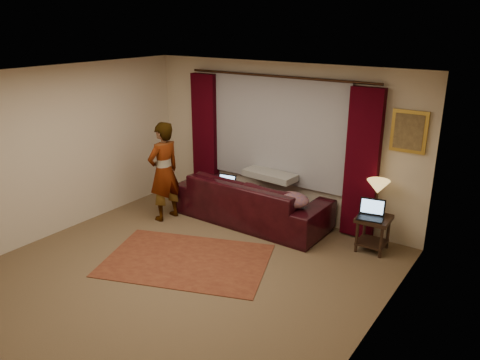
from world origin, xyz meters
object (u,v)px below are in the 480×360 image
at_px(tiffany_lamp, 377,197).
at_px(person, 164,172).
at_px(laptop_sofa, 224,183).
at_px(sofa, 252,192).
at_px(laptop_table, 371,210).
at_px(end_table, 373,233).

relative_size(tiffany_lamp, person, 0.31).
xyz_separation_m(laptop_sofa, person, (-0.84, -0.55, 0.20)).
xyz_separation_m(sofa, laptop_sofa, (-0.43, -0.19, 0.12)).
bearing_deg(person, laptop_sofa, 130.23).
xyz_separation_m(sofa, tiffany_lamp, (2.01, 0.23, 0.27)).
bearing_deg(laptop_table, sofa, 169.71).
xyz_separation_m(sofa, end_table, (2.04, 0.13, -0.26)).
xyz_separation_m(end_table, laptop_table, (-0.03, -0.10, 0.40)).
bearing_deg(person, tiffany_lamp, 113.66).
bearing_deg(sofa, tiffany_lamp, -172.48).
xyz_separation_m(laptop_sofa, laptop_table, (2.44, 0.22, 0.02)).
bearing_deg(laptop_table, laptop_sofa, 173.97).
height_order(laptop_table, person, person).
distance_m(sofa, laptop_sofa, 0.48).
height_order(laptop_sofa, person, person).
relative_size(laptop_sofa, person, 0.21).
bearing_deg(sofa, laptop_table, -178.20).
height_order(end_table, person, person).
height_order(laptop_sofa, end_table, laptop_sofa).
relative_size(sofa, laptop_table, 6.65).
bearing_deg(end_table, sofa, -176.41).
relative_size(laptop_table, person, 0.23).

